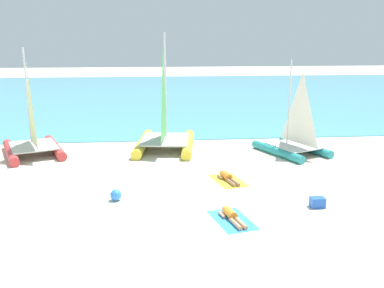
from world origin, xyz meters
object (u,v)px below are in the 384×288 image
at_px(towel_left, 232,220).
at_px(beach_ball, 116,195).
at_px(sailboat_teal, 293,140).
at_px(sailboat_red, 33,140).
at_px(sunbather_left, 231,216).
at_px(sailboat_yellow, 165,133).
at_px(sunbather_right, 228,177).
at_px(towel_right, 228,181).
at_px(cooler_box, 317,202).

xyz_separation_m(towel_left, beach_ball, (-3.93, 2.12, 0.21)).
relative_size(sailboat_teal, beach_ball, 11.16).
distance_m(sailboat_red, sunbather_left, 12.24).
distance_m(towel_left, beach_ball, 4.47).
distance_m(sailboat_yellow, sunbather_right, 5.88).
relative_size(towel_right, beach_ball, 4.48).
bearing_deg(sunbather_right, towel_left, -112.30).
bearing_deg(sailboat_teal, beach_ball, -170.09).
height_order(sunbather_right, cooler_box, cooler_box).
relative_size(sunbather_left, sunbather_right, 1.00).
bearing_deg(cooler_box, sailboat_red, 145.81).
bearing_deg(beach_ball, sailboat_teal, 33.77).
bearing_deg(sunbather_left, sailboat_teal, 45.83).
height_order(sailboat_red, sailboat_teal, sailboat_red).
height_order(sailboat_yellow, beach_ball, sailboat_yellow).
xyz_separation_m(sailboat_teal, cooler_box, (-1.40, -7.00, -0.53)).
xyz_separation_m(sunbather_right, beach_ball, (-4.47, -1.85, 0.08)).
bearing_deg(towel_right, towel_left, -98.12).
height_order(sailboat_teal, towel_left, sailboat_teal).
xyz_separation_m(sailboat_red, beach_ball, (4.64, -6.68, -0.58)).
bearing_deg(sailboat_teal, sunbather_left, -144.60).
distance_m(sunbather_right, cooler_box, 4.12).
height_order(sailboat_yellow, cooler_box, sailboat_yellow).
distance_m(sailboat_yellow, beach_ball, 7.46).
relative_size(sunbather_left, towel_right, 0.82).
height_order(sailboat_red, towel_left, sailboat_red).
distance_m(sailboat_red, beach_ball, 8.15).
bearing_deg(sailboat_red, sunbather_left, -67.25).
relative_size(sailboat_yellow, beach_ball, 14.28).
bearing_deg(sunbather_right, towel_right, -90.00).
height_order(towel_left, cooler_box, cooler_box).
relative_size(sunbather_left, cooler_box, 3.11).
distance_m(sunbather_left, cooler_box, 3.29).
bearing_deg(towel_right, beach_ball, -158.31).
bearing_deg(sailboat_red, cooler_box, -55.81).
relative_size(sailboat_red, sailboat_yellow, 0.88).
bearing_deg(towel_left, beach_ball, 151.66).
bearing_deg(sailboat_teal, sailboat_yellow, 143.60).
height_order(sunbather_left, sunbather_right, same).
height_order(towel_left, beach_ball, beach_ball).
bearing_deg(towel_right, sailboat_teal, 44.13).
relative_size(sailboat_red, towel_left, 2.80).
height_order(towel_right, beach_ball, beach_ball).
xyz_separation_m(sunbather_left, cooler_box, (3.21, 0.75, 0.05)).
bearing_deg(beach_ball, towel_right, 21.69).
height_order(sailboat_yellow, towel_right, sailboat_yellow).
xyz_separation_m(towel_right, sunbather_right, (-0.02, 0.06, 0.13)).
relative_size(towel_left, towel_right, 1.00).
distance_m(sailboat_teal, beach_ball, 10.27).
relative_size(towel_right, cooler_box, 3.80).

